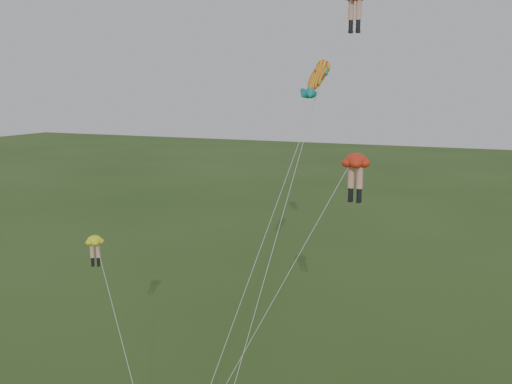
% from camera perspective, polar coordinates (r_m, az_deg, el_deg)
% --- Properties ---
extents(legs_kite_red_high, '(5.32, 14.58, 23.15)m').
position_cam_1_polar(legs_kite_red_high, '(37.21, 9.72, 18.18)').
color(legs_kite_red_high, red).
rests_on(legs_kite_red_high, ground).
extents(legs_kite_red_mid, '(7.27, 5.68, 13.96)m').
position_cam_1_polar(legs_kite_red_mid, '(28.42, 9.71, 2.36)').
color(legs_kite_red_mid, red).
rests_on(legs_kite_red_mid, ground).
extents(legs_kite_yellow, '(5.27, 3.25, 9.26)m').
position_cam_1_polar(legs_kite_yellow, '(32.04, -15.67, -5.53)').
color(legs_kite_yellow, yellow).
rests_on(legs_kite_yellow, ground).
extents(fish_kite, '(2.43, 11.60, 18.98)m').
position_cam_1_polar(fish_kite, '(34.17, 6.17, 11.27)').
color(fish_kite, yellow).
rests_on(fish_kite, ground).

